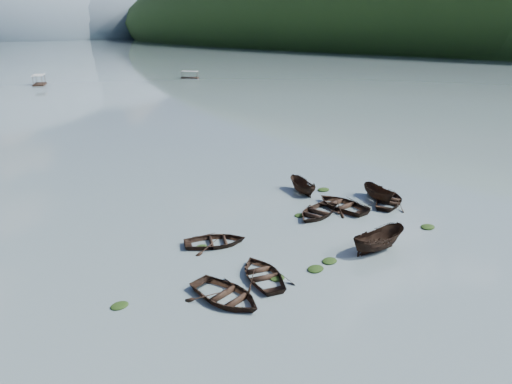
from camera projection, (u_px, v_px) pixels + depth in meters
ground_plane at (378, 272)px, 28.45m from camera, size 2400.00×2400.00×0.00m
right_hill_far at (475, 44)px, 463.57m from camera, size 520.00×1200.00×190.00m
haze_mtn_d at (91, 37)px, 874.47m from camera, size 520.00×520.00×220.00m
rowboat_0 at (226, 300)px, 25.56m from camera, size 4.09×5.18×0.97m
rowboat_1 at (263, 278)px, 27.78m from camera, size 4.35×5.14×0.91m
rowboat_2 at (377, 250)px, 31.33m from camera, size 4.60×2.18×1.71m
rowboat_3 at (342, 208)px, 38.71m from camera, size 3.72×5.11×1.04m
rowboat_4 at (390, 204)px, 39.58m from camera, size 5.33×4.62×0.93m
rowboat_5 at (378, 200)px, 40.53m from camera, size 2.58×4.14×1.50m
rowboat_6 at (215, 245)px, 32.06m from camera, size 5.29×4.76×0.90m
rowboat_7 at (317, 215)px, 37.14m from camera, size 5.36×4.42×0.96m
rowboat_8 at (302, 193)px, 42.31m from camera, size 2.44×4.06×1.47m
weed_clump_0 at (277, 279)px, 27.71m from camera, size 0.97×0.79×0.21m
weed_clump_1 at (315, 270)px, 28.72m from camera, size 1.14×0.91×0.25m
weed_clump_2 at (329, 262)px, 29.72m from camera, size 1.08×0.87×0.23m
weed_clump_3 at (300, 216)px, 37.02m from camera, size 0.92×0.78×0.20m
weed_clump_4 at (428, 228)px, 34.82m from camera, size 1.20×0.95×0.25m
weed_clump_5 at (120, 306)px, 24.93m from camera, size 1.00×0.81×0.21m
weed_clump_6 at (201, 247)px, 31.68m from camera, size 0.87×0.72×0.18m
weed_clump_7 at (323, 190)px, 42.89m from camera, size 1.22×0.98×0.27m
pontoon_centre at (40, 85)px, 124.37m from camera, size 5.14×7.20×2.55m
pontoon_right at (190, 78)px, 141.28m from camera, size 5.30×5.36×2.04m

